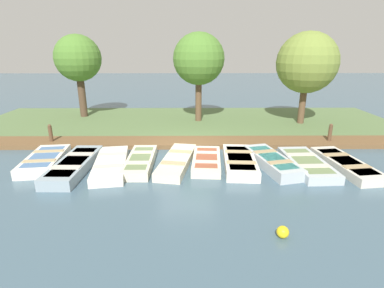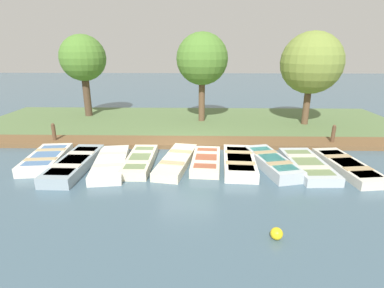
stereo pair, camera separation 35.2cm
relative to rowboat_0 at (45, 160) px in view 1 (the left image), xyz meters
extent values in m
plane|color=#425B6B|center=(-1.38, 5.40, -0.19)|extent=(80.00, 80.00, 0.00)
cube|color=#567042|center=(-6.38, 5.40, -0.12)|extent=(8.00, 24.00, 0.15)
cube|color=brown|center=(-2.49, 5.40, -0.09)|extent=(1.47, 23.73, 0.20)
cube|color=silver|center=(0.00, 0.00, -0.01)|extent=(2.93, 1.54, 0.36)
cube|color=#4C709E|center=(0.00, 0.00, 0.16)|extent=(2.40, 1.21, 0.03)
cube|color=tan|center=(0.53, 0.06, 0.18)|extent=(0.41, 1.15, 0.03)
cube|color=tan|center=(-0.53, -0.06, 0.18)|extent=(0.41, 1.15, 0.03)
cube|color=#8C9EA8|center=(0.53, 1.31, 0.00)|extent=(3.53, 1.15, 0.38)
cube|color=#994C33|center=(0.53, 1.31, 0.17)|extent=(2.89, 0.90, 0.03)
cube|color=beige|center=(1.19, 1.30, 0.20)|extent=(0.37, 1.00, 0.03)
cube|color=beige|center=(-0.14, 1.32, 0.20)|extent=(0.37, 1.00, 0.03)
cube|color=silver|center=(0.35, 2.60, -0.03)|extent=(3.45, 1.57, 0.32)
cube|color=#994C33|center=(0.35, 2.60, 0.11)|extent=(2.82, 1.25, 0.03)
cube|color=beige|center=(0.97, 2.69, 0.14)|extent=(0.48, 1.05, 0.03)
cube|color=beige|center=(-0.28, 2.51, 0.14)|extent=(0.48, 1.05, 0.03)
cube|color=beige|center=(0.10, 3.67, -0.02)|extent=(2.96, 0.96, 0.34)
cube|color=#6B7F51|center=(0.10, 3.67, 0.13)|extent=(2.42, 0.75, 0.03)
cube|color=beige|center=(0.67, 3.67, 0.16)|extent=(0.30, 0.88, 0.03)
cube|color=beige|center=(-0.46, 3.67, 0.16)|extent=(0.30, 0.88, 0.03)
cube|color=beige|center=(0.05, 5.05, -0.03)|extent=(3.47, 1.54, 0.32)
cube|color=#4C709E|center=(0.05, 5.05, 0.11)|extent=(2.84, 1.22, 0.03)
cube|color=tan|center=(0.68, 4.94, 0.14)|extent=(0.49, 0.92, 0.03)
cube|color=tan|center=(-0.58, 5.17, 0.14)|extent=(0.49, 0.92, 0.03)
cube|color=beige|center=(0.02, 6.19, -0.04)|extent=(2.74, 1.22, 0.31)
cube|color=#994C33|center=(0.02, 6.19, 0.11)|extent=(2.25, 0.96, 0.02)
cube|color=beige|center=(0.52, 6.15, 0.13)|extent=(0.34, 0.97, 0.03)
cube|color=beige|center=(-0.49, 6.23, 0.13)|extent=(0.34, 0.97, 0.03)
cube|color=silver|center=(0.16, 7.44, -0.01)|extent=(3.13, 1.33, 0.36)
cube|color=#6B7F51|center=(0.16, 7.44, 0.16)|extent=(2.56, 1.05, 0.03)
cube|color=tan|center=(0.74, 7.40, 0.18)|extent=(0.37, 1.06, 0.03)
cube|color=tan|center=(-0.42, 7.47, 0.18)|extent=(0.37, 1.06, 0.03)
cube|color=#B2BCC1|center=(0.24, 8.64, 0.01)|extent=(3.22, 1.67, 0.40)
cube|color=teal|center=(0.24, 8.64, 0.19)|extent=(2.63, 1.33, 0.03)
cube|color=tan|center=(0.81, 8.77, 0.22)|extent=(0.51, 0.95, 0.03)
cube|color=tan|center=(-0.33, 8.50, 0.22)|extent=(0.51, 0.95, 0.03)
cube|color=#B2BCC1|center=(0.35, 9.93, -0.04)|extent=(3.17, 1.35, 0.31)
cube|color=#6B7F51|center=(0.35, 9.93, 0.10)|extent=(2.60, 1.06, 0.02)
cube|color=beige|center=(0.95, 9.95, 0.13)|extent=(0.36, 1.13, 0.03)
cube|color=beige|center=(-0.24, 9.90, 0.13)|extent=(0.36, 1.13, 0.03)
cube|color=beige|center=(0.44, 11.33, -0.03)|extent=(3.37, 1.45, 0.32)
cube|color=#6B7F51|center=(0.44, 11.33, 0.12)|extent=(2.76, 1.14, 0.03)
cube|color=tan|center=(1.06, 11.41, 0.14)|extent=(0.44, 1.00, 0.03)
cube|color=tan|center=(-0.17, 11.26, 0.14)|extent=(0.44, 1.00, 0.03)
cylinder|color=brown|center=(-2.41, -0.79, 0.25)|extent=(0.17, 0.17, 0.89)
sphere|color=brown|center=(-2.41, -0.79, 0.73)|extent=(0.15, 0.15, 0.15)
cylinder|color=brown|center=(-2.41, 11.99, 0.25)|extent=(0.17, 0.17, 0.89)
sphere|color=brown|center=(-2.41, 11.99, 0.73)|extent=(0.15, 0.15, 0.15)
sphere|color=yellow|center=(4.64, 7.75, -0.04)|extent=(0.29, 0.29, 0.29)
cylinder|color=#4C3828|center=(-7.77, -1.08, 1.27)|extent=(0.44, 0.44, 2.93)
sphere|color=#4C7A2D|center=(-7.77, -1.08, 3.49)|extent=(2.73, 2.73, 2.73)
cylinder|color=brown|center=(-6.58, 6.06, 1.25)|extent=(0.36, 0.36, 2.88)
sphere|color=#4C7A2D|center=(-6.58, 6.06, 3.49)|extent=(2.88, 2.88, 2.88)
cylinder|color=brown|center=(-5.93, 11.90, 1.11)|extent=(0.36, 0.36, 2.60)
sphere|color=olive|center=(-5.93, 11.90, 3.31)|extent=(3.27, 3.27, 3.27)
camera|label=1|loc=(10.72, 5.55, 4.14)|focal=28.00mm
camera|label=2|loc=(10.71, 5.90, 4.14)|focal=28.00mm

